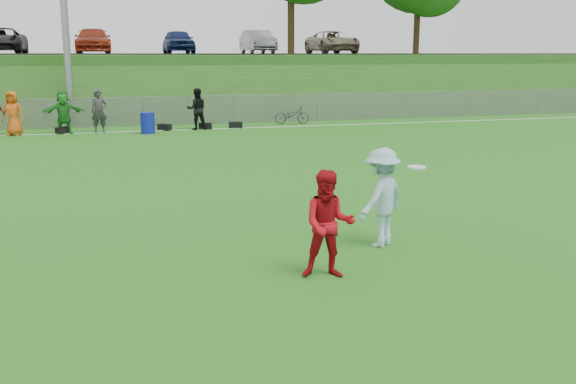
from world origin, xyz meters
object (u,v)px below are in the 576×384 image
object	(u,v)px
recycling_bin	(148,123)
bicycle	(292,115)
player_red_center	(329,224)
player_blue	(382,198)
frisbee	(416,167)

from	to	relation	value
recycling_bin	bicycle	distance (m)	6.70
player_red_center	bicycle	world-z (taller)	player_red_center
player_blue	frisbee	bearing A→B (deg)	141.43
player_red_center	recycling_bin	distance (m)	17.69
player_red_center	player_blue	world-z (taller)	player_blue
player_red_center	bicycle	distance (m)	20.12
player_red_center	frisbee	distance (m)	2.29
recycling_bin	bicycle	size ratio (longest dim) A/B	0.54
player_blue	bicycle	size ratio (longest dim) A/B	1.05
player_blue	player_red_center	bearing A→B (deg)	8.28
frisbee	player_red_center	bearing A→B (deg)	-149.04
frisbee	bicycle	bearing A→B (deg)	79.84
frisbee	player_blue	bearing A→B (deg)	175.03
player_blue	frisbee	distance (m)	0.75
frisbee	bicycle	size ratio (longest dim) A/B	0.20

